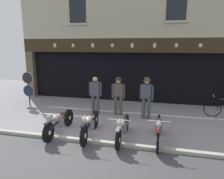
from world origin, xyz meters
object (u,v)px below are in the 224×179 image
at_px(motorcycle_left, 59,122).
at_px(salesman_right, 146,96).
at_px(salesman_left, 95,94).
at_px(tyre_sign_pole, 28,85).
at_px(advert_board_near, 162,69).
at_px(motorcycle_center_right, 158,129).
at_px(motorcycle_center_left, 90,124).
at_px(motorcycle_center, 123,128).
at_px(shopkeeper_center, 118,94).

xyz_separation_m(motorcycle_left, salesman_right, (2.73, 2.19, 0.53)).
xyz_separation_m(salesman_left, salesman_right, (2.18, -0.09, 0.03)).
xyz_separation_m(tyre_sign_pole, advert_board_near, (6.43, 2.03, 0.75)).
bearing_deg(advert_board_near, tyre_sign_pole, -162.45).
height_order(motorcycle_center_right, advert_board_near, advert_board_near).
xyz_separation_m(motorcycle_center_left, motorcycle_center, (1.09, -0.02, -0.01)).
bearing_deg(motorcycle_center, shopkeeper_center, -74.80).
xyz_separation_m(shopkeeper_center, advert_board_near, (1.75, 2.51, 0.88)).
distance_m(salesman_left, shopkeeper_center, 0.99).
xyz_separation_m(motorcycle_center, tyre_sign_pole, (-5.33, 2.86, 0.62)).
bearing_deg(advert_board_near, motorcycle_center_left, -114.18).
bearing_deg(shopkeeper_center, motorcycle_left, 49.12).
relative_size(salesman_left, advert_board_near, 1.86).
xyz_separation_m(motorcycle_center, salesman_left, (-1.64, 2.28, 0.50)).
distance_m(motorcycle_center, shopkeeper_center, 2.52).
bearing_deg(motorcycle_left, motorcycle_center, -179.78).
bearing_deg(motorcycle_center_right, motorcycle_center_left, 2.41).
height_order(motorcycle_left, motorcycle_center_left, motorcycle_center_left).
relative_size(motorcycle_center_right, salesman_right, 1.18).
height_order(motorcycle_center_left, tyre_sign_pole, tyre_sign_pole).
height_order(motorcycle_center, shopkeeper_center, shopkeeper_center).
bearing_deg(tyre_sign_pole, motorcycle_center, -28.24).
height_order(motorcycle_center, motorcycle_center_right, motorcycle_center_right).
relative_size(motorcycle_center_right, salesman_left, 1.23).
xyz_separation_m(motorcycle_left, motorcycle_center, (2.19, 0.00, -0.01)).
height_order(motorcycle_center_left, advert_board_near, advert_board_near).
bearing_deg(motorcycle_center_left, salesman_right, -131.58).
xyz_separation_m(motorcycle_left, salesman_left, (0.55, 2.28, 0.49)).
relative_size(motorcycle_center_right, tyre_sign_pole, 1.18).
bearing_deg(shopkeeper_center, motorcycle_center, 97.19).
relative_size(motorcycle_center_left, shopkeeper_center, 1.27).
height_order(motorcycle_left, shopkeeper_center, shopkeeper_center).
bearing_deg(tyre_sign_pole, shopkeeper_center, -5.82).
height_order(motorcycle_center_right, tyre_sign_pole, tyre_sign_pole).
height_order(motorcycle_left, advert_board_near, advert_board_near).
bearing_deg(salesman_left, advert_board_near, -134.06).
xyz_separation_m(motorcycle_center, motorcycle_center_right, (1.10, 0.13, 0.01)).
bearing_deg(motorcycle_center, advert_board_near, -102.81).
xyz_separation_m(motorcycle_center_left, salesman_right, (1.64, 2.17, 0.52)).
distance_m(motorcycle_center_right, tyre_sign_pole, 7.01).
relative_size(shopkeeper_center, salesman_right, 0.97).
xyz_separation_m(motorcycle_center_right, salesman_left, (-2.74, 2.15, 0.49)).
relative_size(motorcycle_center_left, salesman_right, 1.22).
relative_size(motorcycle_center_left, motorcycle_center, 1.06).
relative_size(salesman_left, salesman_right, 0.97).
relative_size(motorcycle_left, shopkeeper_center, 1.25).
bearing_deg(salesman_right, motorcycle_center, 87.92).
bearing_deg(motorcycle_center_right, shopkeeper_center, -52.64).
bearing_deg(motorcycle_left, advert_board_near, -123.67).
bearing_deg(tyre_sign_pole, motorcycle_center_right, -23.03).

